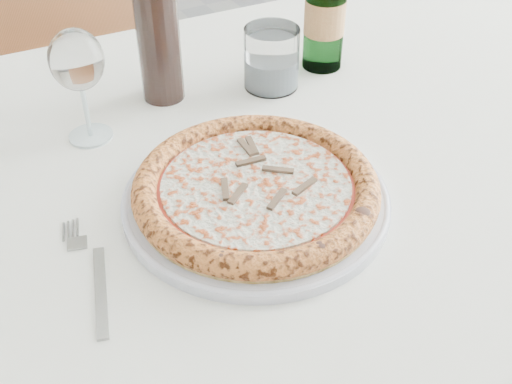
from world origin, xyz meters
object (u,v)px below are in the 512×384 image
(dining_table, at_px, (222,208))
(plate, at_px, (256,199))
(beer_bottle, at_px, (325,7))
(wine_bottle, at_px, (158,29))
(tumbler, at_px, (271,62))
(wine_glass, at_px, (77,63))
(pizza, at_px, (256,188))
(chair_far, at_px, (85,75))

(dining_table, distance_m, plate, 0.13)
(beer_bottle, height_order, wine_bottle, wine_bottle)
(tumbler, distance_m, wine_bottle, 0.19)
(wine_glass, bearing_deg, wine_bottle, 21.98)
(beer_bottle, bearing_deg, pizza, -135.87)
(dining_table, xyz_separation_m, pizza, (-0.00, -0.10, 0.11))
(chair_far, height_order, pizza, chair_far)
(chair_far, relative_size, wine_bottle, 3.54)
(chair_far, xyz_separation_m, wine_glass, (-0.14, -0.60, 0.34))
(wine_glass, distance_m, beer_bottle, 0.41)
(pizza, relative_size, beer_bottle, 1.18)
(wine_bottle, bearing_deg, tumbler, -17.62)
(dining_table, xyz_separation_m, wine_glass, (-0.13, 0.15, 0.20))
(beer_bottle, relative_size, wine_bottle, 0.98)
(chair_far, bearing_deg, pizza, -90.38)
(pizza, bearing_deg, plate, 18.31)
(pizza, height_order, wine_glass, wine_glass)
(tumbler, bearing_deg, pizza, -123.70)
(chair_far, xyz_separation_m, plate, (-0.01, -0.85, 0.23))
(wine_glass, xyz_separation_m, wine_bottle, (0.14, 0.06, -0.01))
(plate, relative_size, beer_bottle, 1.29)
(pizza, bearing_deg, wine_glass, 118.39)
(tumbler, xyz_separation_m, wine_bottle, (-0.16, 0.05, 0.07))
(wine_glass, relative_size, beer_bottle, 0.64)
(wine_glass, distance_m, wine_bottle, 0.15)
(wine_glass, bearing_deg, dining_table, -47.74)
(chair_far, distance_m, pizza, 0.88)
(plate, relative_size, tumbler, 3.41)
(chair_far, xyz_separation_m, wine_bottle, (-0.00, -0.55, 0.34))
(beer_bottle, bearing_deg, chair_far, 115.03)
(chair_far, relative_size, pizza, 3.05)
(plate, distance_m, beer_bottle, 0.40)
(chair_far, height_order, plate, chair_far)
(wine_bottle, bearing_deg, beer_bottle, -7.10)
(tumbler, bearing_deg, dining_table, -138.03)
(dining_table, relative_size, wine_glass, 9.75)
(wine_bottle, bearing_deg, chair_far, 89.71)
(pizza, relative_size, wine_bottle, 1.16)
(pizza, relative_size, wine_glass, 1.85)
(dining_table, xyz_separation_m, chair_far, (0.01, 0.75, -0.14))
(chair_far, bearing_deg, tumbler, -74.91)
(dining_table, bearing_deg, chair_far, 89.57)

